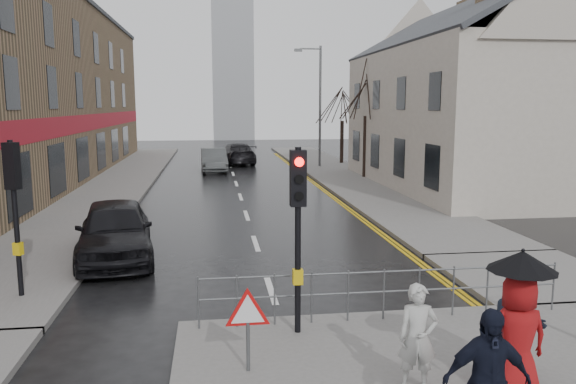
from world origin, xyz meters
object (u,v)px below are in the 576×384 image
object	(u,v)px
pedestrian_a	(418,338)
car_parked	(115,230)
car_mid	(214,160)
pedestrian_with_umbrella	(518,322)
pedestrian_b	(517,326)
pedestrian_d	(487,383)

from	to	relation	value
pedestrian_a	car_parked	world-z (taller)	pedestrian_a
pedestrian_a	car_mid	size ratio (longest dim) A/B	0.35
pedestrian_a	pedestrian_with_umbrella	world-z (taller)	pedestrian_with_umbrella
pedestrian_a	car_parked	distance (m)	10.02
pedestrian_b	pedestrian_d	world-z (taller)	pedestrian_d
pedestrian_b	car_parked	world-z (taller)	pedestrian_b
car_parked	pedestrian_a	bearing A→B (deg)	-63.87
pedestrian_d	car_mid	distance (m)	30.73
pedestrian_a	pedestrian_b	size ratio (longest dim) A/B	0.95
pedestrian_b	car_parked	distance (m)	10.92
pedestrian_b	car_mid	distance (m)	29.21
pedestrian_with_umbrella	pedestrian_d	world-z (taller)	pedestrian_with_umbrella
pedestrian_with_umbrella	pedestrian_d	distance (m)	1.56
pedestrian_b	pedestrian_with_umbrella	distance (m)	0.72
pedestrian_a	pedestrian_b	distance (m)	1.60
pedestrian_a	car_parked	size ratio (longest dim) A/B	0.32
car_mid	pedestrian_with_umbrella	bearing A→B (deg)	-84.60
pedestrian_a	pedestrian_with_umbrella	bearing A→B (deg)	-10.57
car_parked	car_mid	distance (m)	20.87
pedestrian_a	pedestrian_d	size ratio (longest dim) A/B	0.87
pedestrian_a	car_mid	xyz separation A→B (m)	(-2.77, 28.98, -0.19)
car_mid	pedestrian_b	bearing A→B (deg)	-83.83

